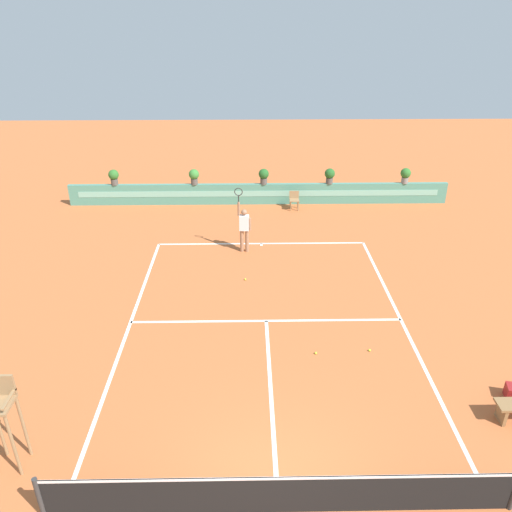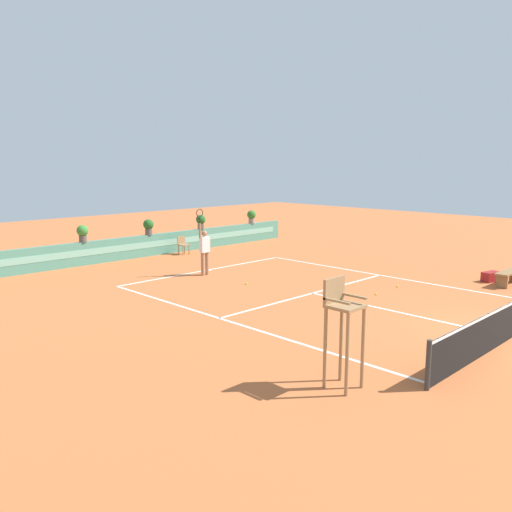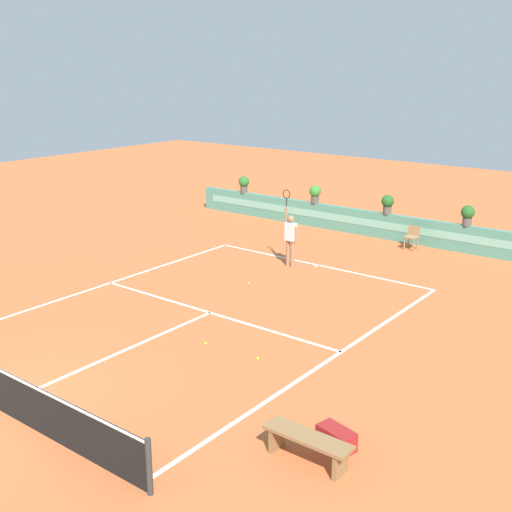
{
  "view_description": "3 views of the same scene",
  "coord_description": "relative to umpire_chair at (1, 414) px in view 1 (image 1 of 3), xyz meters",
  "views": [
    {
      "loc": [
        -0.54,
        -6.27,
        8.61
      ],
      "look_at": [
        -0.27,
        8.8,
        1.0
      ],
      "focal_mm": 35.11,
      "sensor_mm": 36.0,
      "label": 1
    },
    {
      "loc": [
        -13.46,
        -4.45,
        4.29
      ],
      "look_at": [
        -0.27,
        8.8,
        1.0
      ],
      "focal_mm": 37.14,
      "sensor_mm": 36.0,
      "label": 2
    },
    {
      "loc": [
        11.05,
        -5.89,
        6.52
      ],
      "look_at": [
        -0.27,
        8.8,
        1.0
      ],
      "focal_mm": 45.5,
      "sensor_mm": 36.0,
      "label": 3
    }
  ],
  "objects": [
    {
      "name": "ball_kid_chair",
      "position": [
        7.1,
        14.39,
        -0.86
      ],
      "size": [
        0.44,
        0.44,
        0.85
      ],
      "color": "#99754C",
      "rests_on": "ground"
    },
    {
      "name": "potted_plant_left",
      "position": [
        2.42,
        15.13,
        0.07
      ],
      "size": [
        0.48,
        0.48,
        0.72
      ],
      "color": "#514C47",
      "rests_on": "back_wall_barrier"
    },
    {
      "name": "ground_plane",
      "position": [
        5.46,
        4.74,
        -1.34
      ],
      "size": [
        60.0,
        60.0,
        0.0
      ],
      "primitive_type": "plane",
      "color": "#BC6033"
    },
    {
      "name": "potted_plant_far_left",
      "position": [
        -1.33,
        15.13,
        0.07
      ],
      "size": [
        0.48,
        0.48,
        0.72
      ],
      "color": "#514C47",
      "rests_on": "back_wall_barrier"
    },
    {
      "name": "net",
      "position": [
        5.46,
        -1.26,
        -0.83
      ],
      "size": [
        8.92,
        0.1,
        1.0
      ],
      "color": "#333333",
      "rests_on": "ground"
    },
    {
      "name": "tennis_player",
      "position": [
        4.78,
        9.94,
        -0.29
      ],
      "size": [
        0.62,
        0.25,
        2.58
      ],
      "color": "#9E7051",
      "rests_on": "ground"
    },
    {
      "name": "tennis_ball_by_sideline",
      "position": [
        6.77,
        3.5,
        -1.31
      ],
      "size": [
        0.07,
        0.07,
        0.07
      ],
      "primitive_type": "sphere",
      "color": "#CCE033",
      "rests_on": "ground"
    },
    {
      "name": "court_lines",
      "position": [
        5.46,
        5.45,
        -1.34
      ],
      "size": [
        8.32,
        11.94,
        0.01
      ],
      "color": "white",
      "rests_on": "ground"
    },
    {
      "name": "tennis_ball_mid_court",
      "position": [
        4.82,
        7.65,
        -1.31
      ],
      "size": [
        0.07,
        0.07,
        0.07
      ],
      "primitive_type": "sphere",
      "color": "#CCE033",
      "rests_on": "ground"
    },
    {
      "name": "umpire_chair",
      "position": [
        0.0,
        0.0,
        0.0
      ],
      "size": [
        0.6,
        0.6,
        2.14
      ],
      "color": "#99754C",
      "rests_on": "ground"
    },
    {
      "name": "potted_plant_right",
      "position": [
        8.8,
        15.13,
        0.07
      ],
      "size": [
        0.48,
        0.48,
        0.72
      ],
      "color": "#514C47",
      "rests_on": "back_wall_barrier"
    },
    {
      "name": "potted_plant_centre",
      "position": [
        5.69,
        15.13,
        0.07
      ],
      "size": [
        0.48,
        0.48,
        0.72
      ],
      "color": "#514C47",
      "rests_on": "back_wall_barrier"
    },
    {
      "name": "tennis_ball_near_baseline",
      "position": [
        8.27,
        3.6,
        -1.31
      ],
      "size": [
        0.07,
        0.07,
        0.07
      ],
      "primitive_type": "sphere",
      "color": "#CCE033",
      "rests_on": "ground"
    },
    {
      "name": "potted_plant_far_right",
      "position": [
        12.39,
        15.13,
        0.07
      ],
      "size": [
        0.48,
        0.48,
        0.72
      ],
      "color": "gray",
      "rests_on": "back_wall_barrier"
    },
    {
      "name": "back_wall_barrier",
      "position": [
        5.46,
        15.12,
        -0.84
      ],
      "size": [
        18.0,
        0.21,
        1.0
      ],
      "color": "#4C8E7A",
      "rests_on": "ground"
    }
  ]
}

